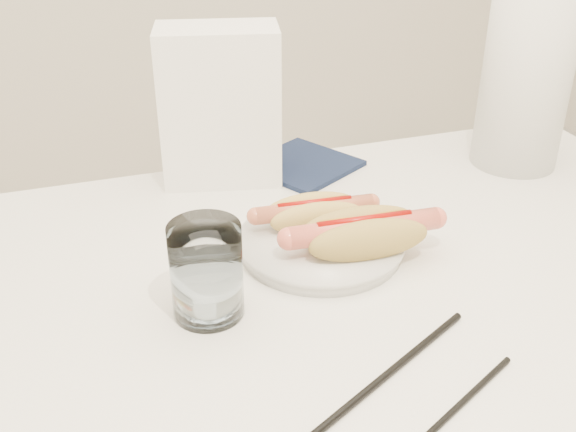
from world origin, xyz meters
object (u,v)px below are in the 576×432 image
object	(u,v)px
hotdog_left	(314,213)
paper_towel_roll	(527,72)
plate	(321,245)
table	(317,345)
hotdog_right	(364,234)
water_glass	(206,271)
napkin_box	(220,106)

from	to	relation	value
hotdog_left	paper_towel_roll	bearing A→B (deg)	21.89
plate	table	bearing A→B (deg)	-112.32
hotdog_right	water_glass	bearing A→B (deg)	-165.99
water_glass	paper_towel_roll	bearing A→B (deg)	22.98
table	water_glass	size ratio (longest dim) A/B	11.14
plate	napkin_box	world-z (taller)	napkin_box
hotdog_left	hotdog_right	distance (m)	0.08
water_glass	napkin_box	size ratio (longest dim) A/B	0.47
plate	hotdog_right	size ratio (longest dim) A/B	1.07
hotdog_right	water_glass	xyz separation A→B (m)	(-0.20, -0.04, 0.01)
hotdog_left	paper_towel_roll	xyz separation A→B (m)	(0.39, 0.12, 0.11)
hotdog_right	water_glass	distance (m)	0.20
water_glass	hotdog_right	bearing A→B (deg)	10.71
table	hotdog_right	xyz separation A→B (m)	(0.08, 0.06, 0.10)
hotdog_left	table	bearing A→B (deg)	-104.14
plate	water_glass	xyz separation A→B (m)	(-0.16, -0.08, 0.05)
hotdog_left	water_glass	xyz separation A→B (m)	(-0.16, -0.11, 0.02)
table	hotdog_right	size ratio (longest dim) A/B	6.38
table	hotdog_left	size ratio (longest dim) A/B	7.77
hotdog_left	water_glass	bearing A→B (deg)	-141.45
plate	hotdog_left	distance (m)	0.04
table	hotdog_right	bearing A→B (deg)	37.31
water_glass	paper_towel_roll	distance (m)	0.60
paper_towel_roll	napkin_box	bearing A→B (deg)	168.35
hotdog_left	water_glass	size ratio (longest dim) A/B	1.43
table	water_glass	distance (m)	0.17
hotdog_left	paper_towel_roll	world-z (taller)	paper_towel_roll
plate	napkin_box	xyz separation A→B (m)	(-0.06, 0.25, 0.11)
table	napkin_box	distance (m)	0.39
napkin_box	hotdog_right	bearing A→B (deg)	-57.25
paper_towel_roll	hotdog_left	bearing A→B (deg)	-162.50
table	hotdog_left	bearing A→B (deg)	71.47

